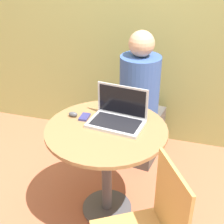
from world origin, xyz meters
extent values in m
plane|color=#B26042|center=(0.00, 0.00, 0.00)|extent=(12.00, 12.00, 0.00)
cube|color=#939956|center=(0.00, 1.15, 1.30)|extent=(7.00, 0.05, 2.60)
cylinder|color=#4C4C51|center=(0.00, 0.00, 0.01)|extent=(0.38, 0.38, 0.02)
cylinder|color=#4C4C51|center=(0.00, 0.00, 0.37)|extent=(0.07, 0.07, 0.70)
cylinder|color=olive|center=(0.00, 0.00, 0.73)|extent=(0.83, 0.83, 0.02)
cube|color=#B7B7BC|center=(0.05, 0.06, 0.75)|extent=(0.39, 0.27, 0.02)
cube|color=black|center=(0.05, 0.06, 0.76)|extent=(0.34, 0.22, 0.00)
cube|color=#B7B7BC|center=(0.06, 0.17, 0.87)|extent=(0.37, 0.05, 0.22)
cube|color=black|center=(0.06, 0.16, 0.87)|extent=(0.34, 0.04, 0.20)
cube|color=navy|center=(-0.19, 0.09, 0.75)|extent=(0.06, 0.10, 0.02)
ellipsoid|color=#4C4C51|center=(-0.27, 0.08, 0.76)|extent=(0.07, 0.04, 0.04)
cube|color=tan|center=(0.50, -0.51, 0.68)|extent=(0.20, 0.32, 0.44)
cube|color=#4C4742|center=(0.10, 0.78, 0.22)|extent=(0.38, 0.51, 0.44)
cylinder|color=#38569E|center=(0.09, 0.66, 0.74)|extent=(0.34, 0.34, 0.59)
sphere|color=tan|center=(0.09, 0.66, 1.14)|extent=(0.21, 0.21, 0.21)
camera|label=1|loc=(0.54, -1.69, 1.84)|focal=50.00mm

